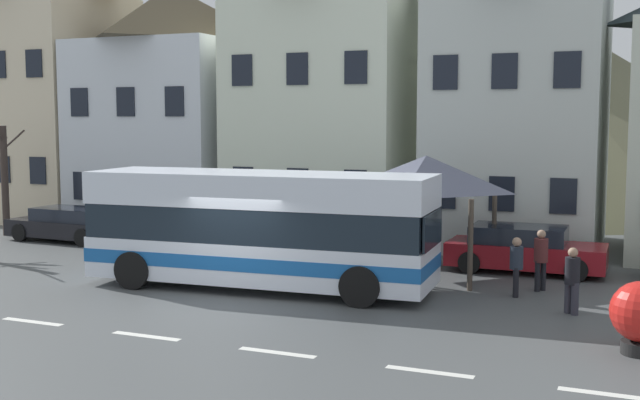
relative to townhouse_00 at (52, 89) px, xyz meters
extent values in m
cube|color=#4A4E4F|center=(15.24, -12.06, -5.76)|extent=(40.00, 60.00, 0.06)
cube|color=silver|center=(12.24, -14.85, -5.73)|extent=(1.60, 0.20, 0.01)
cube|color=silver|center=(15.24, -14.85, -5.73)|extent=(1.60, 0.20, 0.01)
cube|color=silver|center=(18.24, -14.85, -5.73)|extent=(1.60, 0.20, 0.01)
cube|color=silver|center=(21.24, -14.85, -5.73)|extent=(1.60, 0.20, 0.01)
cube|color=silver|center=(24.24, -14.85, -5.73)|extent=(1.60, 0.20, 0.01)
cube|color=beige|center=(0.00, 0.00, -0.82)|extent=(5.60, 6.13, 9.81)
cube|color=black|center=(0.00, -3.09, -3.38)|extent=(0.80, 0.06, 1.10)
cube|color=black|center=(1.87, -3.09, -3.38)|extent=(0.80, 0.06, 1.10)
cube|color=black|center=(1.87, -3.09, 0.88)|extent=(0.80, 0.06, 1.10)
cube|color=silver|center=(6.22, 0.12, -1.97)|extent=(6.52, 6.37, 7.52)
pyramid|color=brown|center=(6.22, 0.12, 2.96)|extent=(6.52, 6.37, 2.34)
cube|color=black|center=(4.05, -3.09, -3.93)|extent=(0.80, 0.06, 1.10)
cube|color=black|center=(6.22, -3.09, -3.93)|extent=(0.80, 0.06, 1.10)
cube|color=black|center=(8.39, -3.09, -3.93)|extent=(0.80, 0.06, 1.10)
cube|color=black|center=(4.05, -3.09, -0.66)|extent=(0.80, 0.06, 1.10)
cube|color=black|center=(6.22, -3.09, -0.66)|extent=(0.80, 0.06, 1.10)
cube|color=black|center=(8.39, -3.09, -0.66)|extent=(0.80, 0.06, 1.10)
cube|color=silver|center=(13.36, -0.10, -1.18)|extent=(6.42, 5.94, 9.11)
cube|color=black|center=(11.22, -3.09, -3.55)|extent=(0.80, 0.06, 1.10)
cube|color=black|center=(13.36, -3.09, -3.55)|extent=(0.80, 0.06, 1.10)
cube|color=black|center=(15.50, -3.09, -3.55)|extent=(0.80, 0.06, 1.10)
cube|color=black|center=(11.22, -3.09, 0.41)|extent=(0.80, 0.06, 1.10)
cube|color=black|center=(13.36, -3.09, 0.41)|extent=(0.80, 0.06, 1.10)
cube|color=black|center=(15.50, -3.09, 0.41)|extent=(0.80, 0.06, 1.10)
cube|color=silver|center=(20.40, 0.04, -1.35)|extent=(5.59, 6.20, 8.77)
cube|color=black|center=(18.54, -3.09, -3.63)|extent=(0.80, 0.06, 1.10)
cube|color=black|center=(20.40, -3.09, -3.63)|extent=(0.80, 0.06, 1.10)
cube|color=black|center=(22.27, -3.09, -3.63)|extent=(0.80, 0.06, 1.10)
cube|color=black|center=(18.54, -3.09, 0.18)|extent=(0.80, 0.06, 1.10)
cube|color=black|center=(20.40, -3.09, 0.18)|extent=(0.80, 0.06, 1.10)
cube|color=black|center=(22.27, -3.09, 0.18)|extent=(0.80, 0.06, 1.10)
cone|color=#605E45|center=(14.62, 22.54, 0.84)|extent=(41.49, 41.49, 13.15)
cube|color=white|center=(15.29, -9.78, -4.95)|extent=(9.27, 3.07, 1.07)
cube|color=#1959A5|center=(15.29, -9.78, -4.89)|extent=(9.29, 3.10, 0.36)
cube|color=#19232D|center=(15.29, -9.78, -3.96)|extent=(9.17, 3.03, 0.90)
cube|color=white|center=(15.29, -9.78, -3.09)|extent=(9.27, 3.07, 0.84)
cube|color=#19232D|center=(19.86, -9.49, -3.96)|extent=(0.19, 2.10, 0.86)
cylinder|color=black|center=(18.31, -8.38, -5.23)|extent=(1.02, 0.34, 1.00)
cylinder|color=black|center=(18.46, -10.78, -5.23)|extent=(1.02, 0.34, 1.00)
cylinder|color=black|center=(12.12, -8.77, -5.23)|extent=(1.02, 0.34, 1.00)
cylinder|color=black|center=(12.27, -11.17, -5.23)|extent=(1.02, 0.34, 1.00)
cylinder|color=#473D33|center=(17.18, -4.68, -4.53)|extent=(0.14, 0.14, 2.40)
cylinder|color=#473D33|center=(20.48, -4.68, -4.53)|extent=(0.14, 0.14, 2.40)
cylinder|color=#473D33|center=(17.18, -7.98, -4.53)|extent=(0.14, 0.14, 2.40)
cylinder|color=#473D33|center=(20.48, -7.98, -4.53)|extent=(0.14, 0.14, 2.40)
pyramid|color=#474B5D|center=(18.83, -6.33, -2.82)|extent=(3.60, 3.60, 1.02)
cube|color=black|center=(5.13, -5.29, -5.26)|extent=(4.48, 1.91, 0.59)
cube|color=#1E232D|center=(5.35, -5.30, -4.74)|extent=(2.70, 1.64, 0.46)
cylinder|color=black|center=(3.64, -6.07, -5.41)|extent=(0.65, 0.22, 0.64)
cylinder|color=black|center=(3.70, -4.41, -5.41)|extent=(0.65, 0.22, 0.64)
cylinder|color=black|center=(6.55, -6.18, -5.41)|extent=(0.65, 0.22, 0.64)
cylinder|color=black|center=(6.62, -4.51, -5.41)|extent=(0.65, 0.22, 0.64)
cube|color=maroon|center=(21.44, -4.80, -5.22)|extent=(4.50, 1.92, 0.67)
cube|color=#1E232D|center=(21.22, -4.80, -4.64)|extent=(2.70, 1.67, 0.50)
cylinder|color=black|center=(22.91, -3.89, -5.41)|extent=(0.64, 0.21, 0.64)
cylinder|color=black|center=(22.93, -5.67, -5.41)|extent=(0.64, 0.21, 0.64)
cylinder|color=black|center=(19.96, -3.92, -5.41)|extent=(0.64, 0.21, 0.64)
cylinder|color=black|center=(19.98, -5.71, -5.41)|extent=(0.64, 0.21, 0.64)
cylinder|color=black|center=(21.71, -8.30, -5.35)|extent=(0.14, 0.14, 0.75)
cylinder|color=black|center=(21.68, -8.10, -5.35)|extent=(0.14, 0.14, 0.75)
cylinder|color=#232B38|center=(21.69, -8.20, -4.74)|extent=(0.33, 0.33, 0.57)
sphere|color=#9E7A60|center=(21.69, -8.20, -4.34)|extent=(0.23, 0.23, 0.23)
cylinder|color=#38332D|center=(19.17, -8.08, -5.35)|extent=(0.16, 0.16, 0.77)
cylinder|color=#38332D|center=(19.19, -7.86, -5.35)|extent=(0.16, 0.16, 0.77)
cylinder|color=#512323|center=(19.18, -7.97, -4.71)|extent=(0.36, 0.36, 0.60)
sphere|color=#9E7A60|center=(19.18, -7.97, -4.31)|extent=(0.21, 0.21, 0.21)
cylinder|color=black|center=(22.11, -7.38, -5.32)|extent=(0.14, 0.14, 0.81)
cylinder|color=black|center=(22.23, -7.20, -5.32)|extent=(0.14, 0.14, 0.81)
cylinder|color=#512323|center=(22.17, -7.29, -4.66)|extent=(0.36, 0.36, 0.62)
sphere|color=#9E7A60|center=(22.17, -7.29, -4.24)|extent=(0.23, 0.23, 0.23)
cylinder|color=#2D2D38|center=(23.08, -9.45, -5.36)|extent=(0.17, 0.17, 0.74)
cylinder|color=#2D2D38|center=(23.24, -9.59, -5.36)|extent=(0.17, 0.17, 0.74)
cylinder|color=black|center=(23.16, -9.52, -4.73)|extent=(0.34, 0.34, 0.62)
sphere|color=#9E7A60|center=(23.16, -9.52, -4.30)|extent=(0.23, 0.23, 0.23)
cube|color=#473828|center=(21.27, -4.73, -5.28)|extent=(1.57, 0.45, 0.08)
cube|color=#473828|center=(21.27, -4.50, -5.06)|extent=(1.57, 0.06, 0.40)
cube|color=#2D2D33|center=(20.57, -4.73, -5.51)|extent=(0.08, 0.36, 0.45)
cube|color=#2D2D33|center=(21.97, -4.73, -5.51)|extent=(0.08, 0.36, 0.45)
cylinder|color=black|center=(24.66, -12.27, -5.61)|extent=(0.69, 0.69, 0.25)
cylinder|color=#382D28|center=(2.08, -5.11, -3.65)|extent=(0.27, 0.27, 4.17)
cylinder|color=#382D28|center=(1.88, -4.82, -2.23)|extent=(0.48, 0.65, 0.49)
cylinder|color=#382D28|center=(2.00, -4.47, -2.10)|extent=(0.23, 1.31, 0.74)
camera|label=1|loc=(24.77, -28.30, -1.22)|focal=44.82mm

